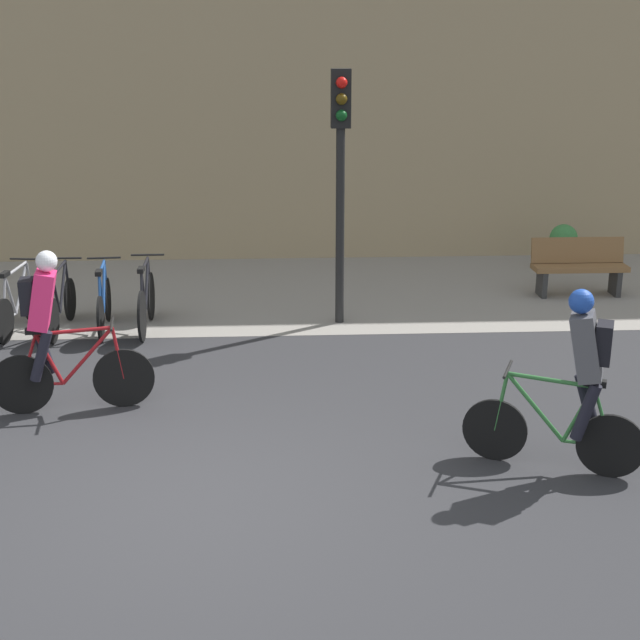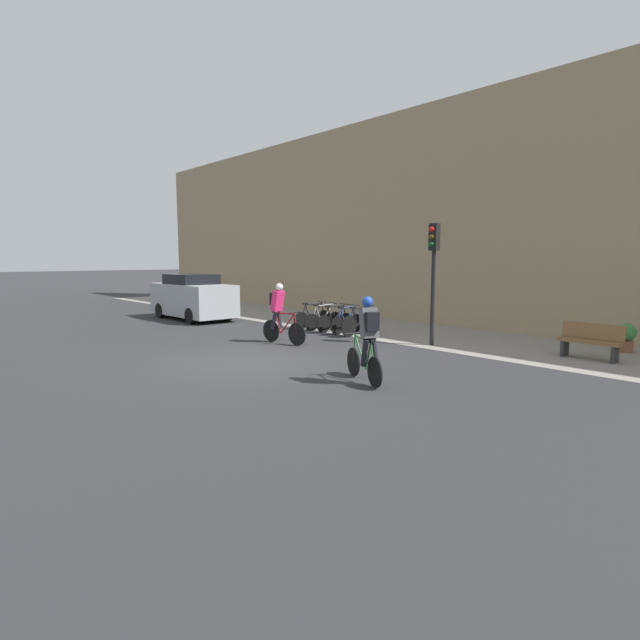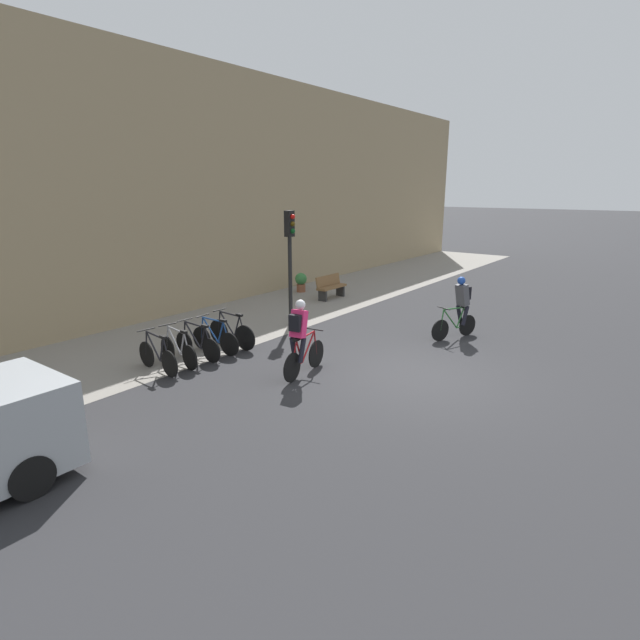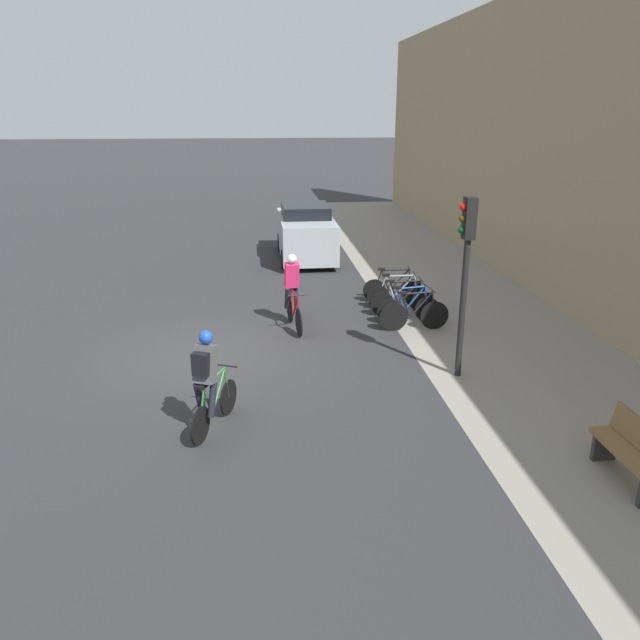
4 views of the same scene
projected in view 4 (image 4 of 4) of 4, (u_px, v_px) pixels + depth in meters
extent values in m
plane|color=#2B2B2D|center=(201.00, 355.00, 13.26)|extent=(200.00, 200.00, 0.00)
cube|color=gray|center=(506.00, 342.00, 13.94)|extent=(44.00, 4.50, 0.01)
cylinder|color=black|center=(299.00, 322.00, 14.24)|extent=(0.66, 0.12, 0.66)
cylinder|color=black|center=(290.00, 309.00, 15.22)|extent=(0.66, 0.12, 0.66)
cylinder|color=maroon|center=(296.00, 306.00, 14.48)|extent=(0.58, 0.12, 0.62)
cylinder|color=maroon|center=(292.00, 302.00, 14.85)|extent=(0.27, 0.08, 0.58)
cylinder|color=maroon|center=(294.00, 293.00, 14.50)|extent=(0.79, 0.14, 0.07)
cylinder|color=maroon|center=(292.00, 312.00, 15.02)|extent=(0.43, 0.09, 0.05)
cylinder|color=maroon|center=(290.00, 299.00, 15.04)|extent=(0.22, 0.06, 0.56)
cylinder|color=maroon|center=(298.00, 310.00, 14.19)|extent=(0.12, 0.05, 0.59)
cylinder|color=black|center=(298.00, 295.00, 14.12)|extent=(0.09, 0.46, 0.03)
cube|color=black|center=(291.00, 287.00, 14.85)|extent=(0.21, 0.11, 0.06)
cube|color=#E52866|center=(292.00, 275.00, 14.65)|extent=(0.36, 0.36, 0.63)
sphere|color=silver|center=(292.00, 259.00, 14.45)|extent=(0.25, 0.25, 0.22)
cylinder|color=black|center=(287.00, 298.00, 14.86)|extent=(0.29, 0.15, 0.56)
cylinder|color=black|center=(296.00, 298.00, 14.91)|extent=(0.25, 0.14, 0.56)
cube|color=black|center=(290.00, 272.00, 14.76)|extent=(0.17, 0.28, 0.36)
cylinder|color=black|center=(228.00, 397.00, 10.62)|extent=(0.58, 0.27, 0.61)
cylinder|color=black|center=(200.00, 426.00, 9.67)|extent=(0.58, 0.27, 0.61)
cylinder|color=#2D6B33|center=(218.00, 391.00, 10.20)|extent=(0.54, 0.26, 0.62)
cylinder|color=#2D6B33|center=(208.00, 402.00, 9.86)|extent=(0.26, 0.14, 0.58)
cylinder|color=#2D6B33|center=(214.00, 378.00, 10.01)|extent=(0.73, 0.34, 0.07)
cylinder|color=#2D6B33|center=(206.00, 420.00, 9.86)|extent=(0.40, 0.19, 0.05)
cylinder|color=#2D6B33|center=(202.00, 407.00, 9.66)|extent=(0.21, 0.11, 0.56)
cylinder|color=#2D6B33|center=(226.00, 383.00, 10.48)|extent=(0.12, 0.08, 0.59)
cylinder|color=black|center=(224.00, 365.00, 10.34)|extent=(0.20, 0.44, 0.03)
cube|color=black|center=(203.00, 386.00, 9.65)|extent=(0.22, 0.15, 0.06)
cube|color=#4C4C51|center=(205.00, 364.00, 9.63)|extent=(0.42, 0.42, 0.63)
sphere|color=#1E47AD|center=(206.00, 337.00, 9.57)|extent=(0.29, 0.29, 0.22)
cylinder|color=black|center=(212.00, 400.00, 9.74)|extent=(0.30, 0.21, 0.56)
cylinder|color=black|center=(199.00, 398.00, 9.80)|extent=(0.26, 0.19, 0.56)
cube|color=black|center=(201.00, 364.00, 9.49)|extent=(0.23, 0.29, 0.36)
cylinder|color=black|center=(411.00, 290.00, 16.81)|extent=(0.09, 0.62, 0.62)
cylinder|color=black|center=(374.00, 290.00, 16.80)|extent=(0.09, 0.62, 0.62)
cylinder|color=black|center=(399.00, 280.00, 16.72)|extent=(0.09, 0.55, 0.62)
cylinder|color=black|center=(385.00, 281.00, 16.72)|extent=(0.06, 0.26, 0.58)
cylinder|color=black|center=(395.00, 270.00, 16.63)|extent=(0.11, 0.73, 0.07)
cylinder|color=black|center=(382.00, 291.00, 16.81)|extent=(0.07, 0.40, 0.05)
cylinder|color=black|center=(378.00, 281.00, 16.71)|extent=(0.05, 0.21, 0.56)
cylinder|color=black|center=(410.00, 280.00, 16.72)|extent=(0.05, 0.12, 0.58)
cylinder|color=black|center=(409.00, 268.00, 16.61)|extent=(0.46, 0.07, 0.03)
cube|color=black|center=(382.00, 269.00, 16.61)|extent=(0.10, 0.21, 0.06)
cylinder|color=black|center=(417.00, 297.00, 16.26)|extent=(0.11, 0.60, 0.60)
cylinder|color=black|center=(378.00, 297.00, 16.28)|extent=(0.11, 0.60, 0.60)
cylinder|color=#99999E|center=(404.00, 286.00, 16.17)|extent=(0.11, 0.55, 0.62)
cylinder|color=#99999E|center=(390.00, 287.00, 16.18)|extent=(0.07, 0.26, 0.58)
cylinder|color=#99999E|center=(400.00, 276.00, 16.08)|extent=(0.13, 0.74, 0.07)
cylinder|color=#99999E|center=(386.00, 297.00, 16.27)|extent=(0.08, 0.40, 0.05)
cylinder|color=#99999E|center=(382.00, 287.00, 16.19)|extent=(0.06, 0.21, 0.56)
cylinder|color=#99999E|center=(416.00, 286.00, 16.16)|extent=(0.05, 0.12, 0.58)
cylinder|color=black|center=(415.00, 274.00, 16.06)|extent=(0.46, 0.09, 0.03)
cube|color=black|center=(386.00, 275.00, 16.08)|extent=(0.10, 0.21, 0.06)
cylinder|color=black|center=(423.00, 303.00, 15.77)|extent=(0.04, 0.61, 0.61)
cylinder|color=black|center=(382.00, 304.00, 15.67)|extent=(0.04, 0.61, 0.61)
cylinder|color=black|center=(409.00, 292.00, 15.65)|extent=(0.04, 0.57, 0.62)
cylinder|color=black|center=(395.00, 293.00, 15.62)|extent=(0.04, 0.26, 0.58)
cylinder|color=black|center=(406.00, 282.00, 15.54)|extent=(0.05, 0.76, 0.07)
cylinder|color=black|center=(391.00, 304.00, 15.70)|extent=(0.04, 0.41, 0.05)
cylinder|color=black|center=(386.00, 293.00, 15.59)|extent=(0.03, 0.22, 0.56)
cylinder|color=black|center=(422.00, 292.00, 15.67)|extent=(0.04, 0.12, 0.59)
cylinder|color=black|center=(421.00, 279.00, 15.56)|extent=(0.46, 0.03, 0.03)
cube|color=black|center=(391.00, 281.00, 15.50)|extent=(0.08, 0.20, 0.06)
cylinder|color=black|center=(427.00, 309.00, 15.26)|extent=(0.08, 0.61, 0.61)
cylinder|color=black|center=(389.00, 311.00, 15.09)|extent=(0.08, 0.61, 0.61)
cylinder|color=#1E478C|center=(415.00, 299.00, 15.11)|extent=(0.08, 0.53, 0.62)
cylinder|color=#1E478C|center=(401.00, 300.00, 15.06)|extent=(0.06, 0.25, 0.58)
cylinder|color=#1E478C|center=(411.00, 288.00, 15.00)|extent=(0.10, 0.71, 0.07)
cylinder|color=#1E478C|center=(397.00, 311.00, 15.13)|extent=(0.06, 0.39, 0.05)
cylinder|color=#1E478C|center=(393.00, 300.00, 15.02)|extent=(0.05, 0.20, 0.56)
cylinder|color=#1E478C|center=(426.00, 298.00, 15.16)|extent=(0.04, 0.11, 0.58)
cylinder|color=black|center=(425.00, 285.00, 15.05)|extent=(0.46, 0.06, 0.03)
cube|color=black|center=(397.00, 287.00, 14.93)|extent=(0.10, 0.21, 0.06)
cylinder|color=black|center=(434.00, 315.00, 14.68)|extent=(0.04, 0.68, 0.68)
cylinder|color=black|center=(394.00, 317.00, 14.57)|extent=(0.04, 0.68, 0.68)
cylinder|color=black|center=(421.00, 305.00, 14.55)|extent=(0.05, 0.54, 0.62)
cylinder|color=black|center=(406.00, 306.00, 14.51)|extent=(0.04, 0.25, 0.58)
cylinder|color=black|center=(417.00, 293.00, 14.45)|extent=(0.05, 0.73, 0.07)
cylinder|color=black|center=(402.00, 317.00, 14.59)|extent=(0.04, 0.40, 0.05)
cylinder|color=black|center=(398.00, 306.00, 14.49)|extent=(0.03, 0.21, 0.56)
cylinder|color=black|center=(434.00, 304.00, 14.58)|extent=(0.04, 0.11, 0.58)
cylinder|color=black|center=(433.00, 290.00, 14.47)|extent=(0.46, 0.03, 0.03)
cube|color=black|center=(402.00, 293.00, 14.40)|extent=(0.08, 0.20, 0.06)
cylinder|color=black|center=(464.00, 290.00, 11.68)|extent=(0.12, 0.12, 3.47)
cube|color=black|center=(469.00, 218.00, 11.24)|extent=(0.26, 0.20, 0.76)
sphere|color=red|center=(464.00, 207.00, 11.16)|extent=(0.15, 0.15, 0.15)
sphere|color=#4C380A|center=(463.00, 218.00, 11.23)|extent=(0.15, 0.15, 0.15)
sphere|color=#0C4719|center=(462.00, 230.00, 11.30)|extent=(0.15, 0.15, 0.15)
cube|color=brown|center=(629.00, 453.00, 8.61)|extent=(1.46, 0.40, 0.08)
cube|color=#2D2D2D|center=(604.00, 446.00, 9.23)|extent=(0.08, 0.36, 0.45)
cube|color=#9EA3A8|center=(306.00, 235.00, 21.46)|extent=(4.30, 1.78, 1.27)
cube|color=black|center=(305.00, 210.00, 21.29)|extent=(2.06, 1.57, 0.40)
cylinder|color=black|center=(284.00, 259.00, 20.28)|extent=(0.62, 0.20, 0.62)
cylinder|color=black|center=(334.00, 258.00, 20.45)|extent=(0.62, 0.20, 0.62)
cylinder|color=black|center=(281.00, 242.00, 22.79)|extent=(0.62, 0.20, 0.62)
cylinder|color=black|center=(325.00, 241.00, 22.96)|extent=(0.62, 0.20, 0.62)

